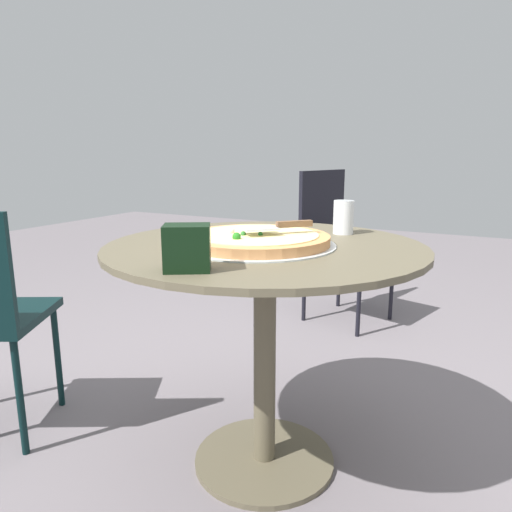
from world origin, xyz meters
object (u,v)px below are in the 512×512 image
(patio_table, at_px, (265,300))
(napkin_dispenser, at_px, (187,248))
(drinking_cup, at_px, (343,217))
(pizza_server, at_px, (278,226))
(pizza_on_tray, at_px, (256,240))
(patio_chair_far, at_px, (339,233))

(patio_table, bearing_deg, napkin_dispenser, 87.67)
(patio_table, bearing_deg, drinking_cup, -117.74)
(drinking_cup, relative_size, napkin_dispenser, 1.04)
(pizza_server, bearing_deg, napkin_dispenser, 81.14)
(pizza_on_tray, xyz_separation_m, patio_chair_far, (0.22, -1.49, -0.22))
(patio_table, relative_size, patio_chair_far, 1.06)
(napkin_dispenser, relative_size, patio_chair_far, 0.12)
(pizza_server, height_order, patio_chair_far, patio_chair_far)
(patio_table, distance_m, drinking_cup, 0.39)
(napkin_dispenser, bearing_deg, pizza_on_tray, 59.05)
(pizza_server, distance_m, drinking_cup, 0.30)
(pizza_server, relative_size, patio_chair_far, 0.21)
(pizza_server, distance_m, napkin_dispenser, 0.37)
(napkin_dispenser, bearing_deg, patio_table, 56.64)
(pizza_server, xyz_separation_m, drinking_cup, (-0.11, -0.28, -0.00))
(patio_chair_far, bearing_deg, drinking_cup, 108.01)
(pizza_on_tray, xyz_separation_m, drinking_cup, (-0.16, -0.31, 0.04))
(pizza_on_tray, xyz_separation_m, napkin_dispenser, (-0.00, 0.34, 0.04))
(patio_table, relative_size, napkin_dispenser, 8.91)
(pizza_on_tray, distance_m, patio_chair_far, 1.52)
(pizza_server, bearing_deg, pizza_on_tray, 27.29)
(drinking_cup, distance_m, patio_chair_far, 1.26)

